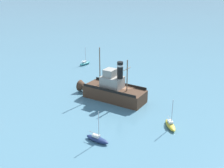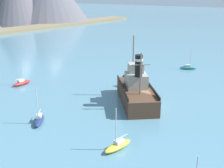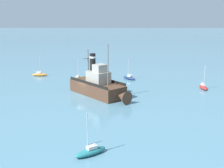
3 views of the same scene
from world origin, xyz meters
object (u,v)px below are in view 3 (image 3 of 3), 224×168
object	(u,v)px
old_tugboat	(99,86)
sailboat_orange	(40,74)
sailboat_teal	(90,151)
sailboat_navy	(129,78)
sailboat_yellow	(78,78)
sailboat_red	(203,87)

from	to	relation	value
old_tugboat	sailboat_orange	bearing A→B (deg)	-136.53
sailboat_teal	sailboat_navy	world-z (taller)	same
sailboat_orange	sailboat_yellow	bearing A→B (deg)	68.86
sailboat_red	old_tugboat	bearing A→B (deg)	-75.62
sailboat_red	sailboat_teal	world-z (taller)	same
sailboat_navy	sailboat_red	bearing A→B (deg)	60.60
sailboat_navy	sailboat_orange	xyz separation A→B (m)	(-3.16, -22.31, 0.00)
sailboat_yellow	sailboat_teal	bearing A→B (deg)	10.42
sailboat_teal	sailboat_yellow	distance (m)	37.19
sailboat_teal	sailboat_red	bearing A→B (deg)	144.85
sailboat_teal	old_tugboat	bearing A→B (deg)	-178.03
sailboat_red	sailboat_orange	world-z (taller)	same
sailboat_red	sailboat_orange	size ratio (longest dim) A/B	1.00
sailboat_orange	old_tugboat	bearing A→B (deg)	43.47
old_tugboat	sailboat_yellow	world-z (taller)	old_tugboat
sailboat_orange	sailboat_yellow	xyz separation A→B (m)	(3.96, 10.25, 0.00)
sailboat_teal	sailboat_navy	xyz separation A→B (m)	(-37.38, 5.33, 0.00)
old_tugboat	sailboat_red	size ratio (longest dim) A/B	2.64
sailboat_red	sailboat_navy	size ratio (longest dim) A/B	1.00
sailboat_teal	sailboat_orange	world-z (taller)	same
sailboat_red	sailboat_teal	xyz separation A→B (m)	(28.92, -20.36, 0.00)
sailboat_navy	sailboat_yellow	bearing A→B (deg)	-86.17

